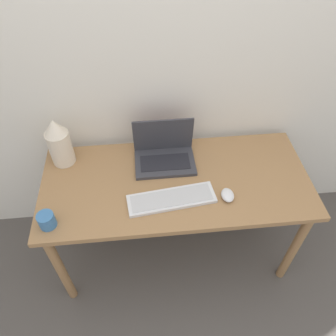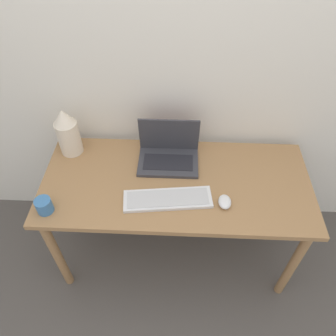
{
  "view_description": "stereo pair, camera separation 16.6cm",
  "coord_description": "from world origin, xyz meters",
  "px_view_note": "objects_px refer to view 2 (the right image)",
  "views": [
    {
      "loc": [
        -0.16,
        -0.82,
        2.01
      ],
      "look_at": [
        -0.04,
        0.32,
        0.8
      ],
      "focal_mm": 35.0,
      "sensor_mm": 36.0,
      "label": 1
    },
    {
      "loc": [
        0.01,
        -0.82,
        2.01
      ],
      "look_at": [
        -0.04,
        0.32,
        0.8
      ],
      "focal_mm": 35.0,
      "sensor_mm": 36.0,
      "label": 2
    }
  ],
  "objects_px": {
    "laptop": "(169,153)",
    "keyboard": "(168,199)",
    "mug": "(44,206)",
    "mouse": "(225,202)",
    "vase": "(67,132)"
  },
  "relations": [
    {
      "from": "vase",
      "to": "mug",
      "type": "bearing_deg",
      "value": -93.66
    },
    {
      "from": "mug",
      "to": "vase",
      "type": "bearing_deg",
      "value": 86.34
    },
    {
      "from": "mouse",
      "to": "vase",
      "type": "relative_size",
      "value": 0.31
    },
    {
      "from": "vase",
      "to": "mug",
      "type": "xyz_separation_m",
      "value": [
        -0.03,
        -0.43,
        -0.1
      ]
    },
    {
      "from": "vase",
      "to": "mouse",
      "type": "bearing_deg",
      "value": -22.25
    },
    {
      "from": "laptop",
      "to": "keyboard",
      "type": "relative_size",
      "value": 0.73
    },
    {
      "from": "laptop",
      "to": "keyboard",
      "type": "xyz_separation_m",
      "value": [
        0.01,
        -0.29,
        -0.04
      ]
    },
    {
      "from": "laptop",
      "to": "mouse",
      "type": "xyz_separation_m",
      "value": [
        0.29,
        -0.3,
        -0.03
      ]
    },
    {
      "from": "laptop",
      "to": "vase",
      "type": "bearing_deg",
      "value": 175.33
    },
    {
      "from": "laptop",
      "to": "mug",
      "type": "relative_size",
      "value": 4.15
    },
    {
      "from": "keyboard",
      "to": "mug",
      "type": "height_order",
      "value": "mug"
    },
    {
      "from": "laptop",
      "to": "mouse",
      "type": "bearing_deg",
      "value": -45.94
    },
    {
      "from": "mug",
      "to": "mouse",
      "type": "bearing_deg",
      "value": 5.11
    },
    {
      "from": "keyboard",
      "to": "mug",
      "type": "bearing_deg",
      "value": -171.48
    },
    {
      "from": "laptop",
      "to": "mouse",
      "type": "distance_m",
      "value": 0.42
    }
  ]
}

